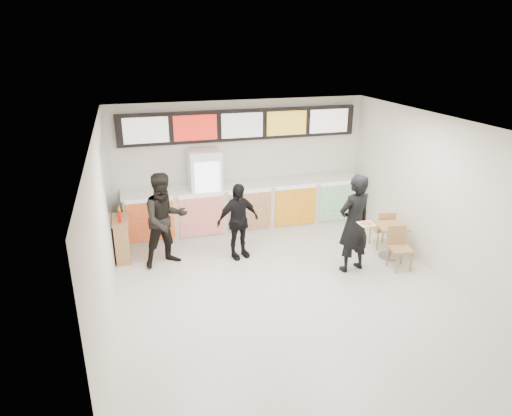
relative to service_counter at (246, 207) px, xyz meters
name	(u,v)px	position (x,y,z in m)	size (l,w,h in m)	color
floor	(291,296)	(0.00, -3.09, -0.57)	(7.00, 7.00, 0.00)	beige
ceiling	(296,127)	(0.00, -3.09, 2.43)	(7.00, 7.00, 0.00)	white
wall_back	(241,165)	(0.00, 0.41, 0.93)	(6.00, 6.00, 0.00)	silver
wall_left	(104,238)	(-3.00, -3.09, 0.93)	(7.00, 7.00, 0.00)	silver
wall_right	(447,201)	(3.00, -3.09, 0.93)	(7.00, 7.00, 0.00)	silver
service_counter	(246,207)	(0.00, 0.00, 0.00)	(5.56, 0.77, 1.14)	silver
menu_board	(242,125)	(0.00, 0.32, 1.88)	(5.50, 0.14, 0.70)	black
drinks_fridge	(206,193)	(-0.93, 0.02, 0.43)	(0.70, 0.67, 2.00)	white
mirror_panel	(106,177)	(-2.99, -0.64, 1.18)	(0.01, 2.00, 1.50)	#B2B7BF
customer_main	(354,224)	(1.48, -2.47, 0.40)	(0.71, 0.47, 1.95)	black
customer_left	(165,220)	(-1.96, -1.22, 0.38)	(0.93, 0.72, 1.90)	black
customer_mid	(238,221)	(-0.51, -1.31, 0.22)	(0.93, 0.39, 1.59)	black
pizza_slice	(367,223)	(1.48, -2.92, 0.58)	(0.36, 0.36, 0.02)	beige
cafe_table	(391,235)	(2.50, -2.20, -0.08)	(0.66, 1.50, 0.85)	#A5734B
condiment_ledge	(122,238)	(-2.82, -0.72, -0.12)	(0.32, 0.78, 1.05)	#A5734B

